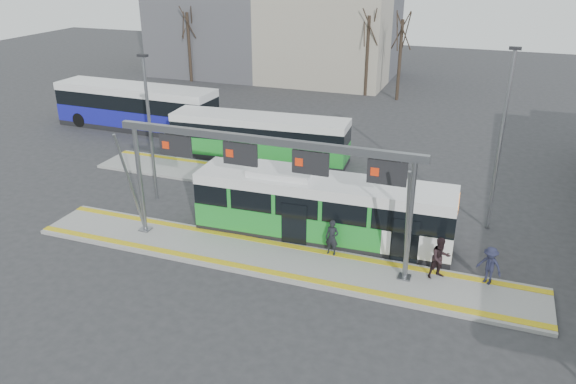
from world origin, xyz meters
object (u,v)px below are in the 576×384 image
Objects in this scene: hero_bus at (322,209)px; passenger_b at (440,258)px; passenger_c at (489,265)px; gantry at (266,162)px; passenger_a at (332,238)px.

hero_bus is 6.67× the size of passenger_b.
hero_bus is at bearing -166.81° from passenger_c.
gantry is 9.58m from passenger_c.
passenger_c is (8.93, 0.79, -3.37)m from gantry.
gantry is at bearing -126.52° from hero_bus.
hero_bus is at bearing 55.50° from gantry.
hero_bus is at bearing 126.06° from passenger_b.
passenger_c is (6.33, -0.05, -0.01)m from passenger_a.
passenger_b is (4.48, -0.28, 0.08)m from passenger_a.
hero_bus reaches higher than passenger_c.
passenger_a is at bearing 17.98° from gantry.
passenger_a is at bearing 141.31° from passenger_b.
hero_bus reaches higher than passenger_a.
passenger_b is at bearing 2.85° from passenger_a.
passenger_c is at bearing -14.60° from hero_bus.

